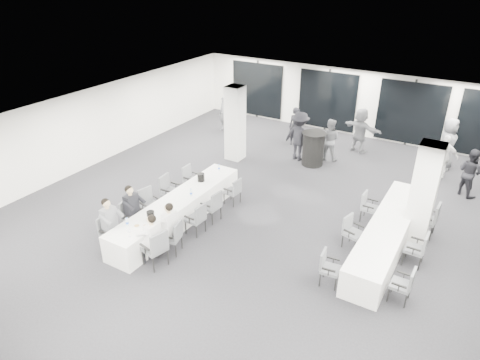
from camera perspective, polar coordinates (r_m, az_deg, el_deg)
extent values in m
cube|color=black|center=(12.78, 2.57, -4.69)|extent=(14.00, 16.00, 0.02)
cube|color=white|center=(11.56, 2.85, 7.31)|extent=(14.00, 16.00, 0.02)
cube|color=white|center=(16.35, -19.56, 6.47)|extent=(0.02, 16.00, 2.80)
cube|color=white|center=(19.10, 14.45, 9.99)|extent=(14.00, 0.02, 2.80)
cube|color=black|center=(19.05, 14.37, 9.80)|extent=(13.60, 0.06, 2.50)
cube|color=silver|center=(15.96, -0.66, 7.57)|extent=(0.60, 0.60, 2.80)
cube|color=silver|center=(11.89, 23.22, -1.81)|extent=(0.60, 0.60, 2.80)
cube|color=silver|center=(12.39, -8.17, -4.00)|extent=(0.90, 5.00, 0.75)
cube|color=silver|center=(11.84, 19.01, -6.93)|extent=(0.90, 5.00, 0.75)
cylinder|color=black|center=(15.93, 9.72, 4.11)|extent=(0.78, 0.78, 1.23)
cylinder|color=black|center=(15.70, 9.90, 6.18)|extent=(0.90, 0.90, 0.02)
cube|color=#52555A|center=(11.69, -16.87, -6.78)|extent=(0.49, 0.51, 0.07)
cube|color=#52555A|center=(11.68, -17.83, -5.51)|extent=(0.12, 0.43, 0.43)
cylinder|color=black|center=(12.04, -16.89, -7.03)|extent=(0.03, 0.03, 0.38)
cylinder|color=black|center=(11.81, -17.99, -7.93)|extent=(0.03, 0.03, 0.38)
cylinder|color=black|center=(11.83, -15.46, -7.47)|extent=(0.03, 0.03, 0.38)
cylinder|color=black|center=(11.60, -16.54, -8.39)|extent=(0.03, 0.03, 0.38)
cube|color=black|center=(11.76, -16.28, -5.57)|extent=(0.32, 0.09, 0.04)
cube|color=black|center=(11.46, -17.67, -6.69)|extent=(0.32, 0.09, 0.04)
cube|color=#52555A|center=(12.13, -14.12, -4.90)|extent=(0.56, 0.57, 0.08)
cube|color=#52555A|center=(12.10, -15.16, -3.62)|extent=(0.16, 0.46, 0.46)
cylinder|color=black|center=(12.50, -14.32, -5.24)|extent=(0.04, 0.04, 0.41)
cylinder|color=black|center=(12.22, -15.28, -6.17)|extent=(0.04, 0.04, 0.41)
cylinder|color=black|center=(12.30, -12.72, -5.58)|extent=(0.04, 0.04, 0.41)
cylinder|color=black|center=(12.02, -13.66, -6.54)|extent=(0.04, 0.04, 0.41)
cube|color=black|center=(12.22, -13.61, -3.64)|extent=(0.34, 0.11, 0.04)
cube|color=black|center=(11.87, -14.83, -4.79)|extent=(0.34, 0.11, 0.04)
cube|color=#52555A|center=(12.56, -11.86, -3.44)|extent=(0.56, 0.57, 0.08)
cube|color=#52555A|center=(12.60, -12.56, -2.01)|extent=(0.16, 0.47, 0.46)
cylinder|color=black|center=(12.93, -11.55, -3.75)|extent=(0.04, 0.04, 0.41)
cylinder|color=black|center=(12.74, -13.02, -4.39)|extent=(0.04, 0.04, 0.41)
cylinder|color=black|center=(12.64, -10.48, -4.41)|extent=(0.04, 0.04, 0.41)
cylinder|color=black|center=(12.45, -11.97, -5.08)|extent=(0.04, 0.04, 0.41)
cube|color=black|center=(12.60, -11.00, -2.36)|extent=(0.34, 0.12, 0.04)
cube|color=black|center=(12.36, -12.88, -3.16)|extent=(0.34, 0.12, 0.04)
cube|color=#52555A|center=(13.16, -9.15, -1.62)|extent=(0.52, 0.54, 0.08)
cube|color=#52555A|center=(13.15, -10.06, -0.32)|extent=(0.10, 0.49, 0.48)
cylinder|color=black|center=(13.54, -9.29, -2.01)|extent=(0.04, 0.04, 0.43)
cylinder|color=black|center=(13.25, -10.33, -2.78)|extent=(0.04, 0.04, 0.43)
cylinder|color=black|center=(13.32, -7.82, -2.41)|extent=(0.04, 0.04, 0.43)
cylinder|color=black|center=(13.02, -8.85, -3.21)|extent=(0.04, 0.04, 0.43)
cube|color=black|center=(13.26, -8.56, -0.47)|extent=(0.36, 0.07, 0.04)
cube|color=black|center=(12.89, -9.88, -1.42)|extent=(0.36, 0.07, 0.04)
cube|color=#52555A|center=(13.90, -6.40, -0.03)|extent=(0.44, 0.45, 0.08)
cube|color=#52555A|center=(13.90, -7.13, 1.09)|extent=(0.06, 0.43, 0.43)
cylinder|color=black|center=(14.24, -6.51, -0.39)|extent=(0.03, 0.03, 0.38)
cylinder|color=black|center=(13.98, -7.42, -1.00)|extent=(0.03, 0.03, 0.38)
cylinder|color=black|center=(14.04, -5.28, -0.75)|extent=(0.03, 0.03, 0.38)
cylinder|color=black|center=(13.77, -6.18, -1.37)|extent=(0.03, 0.03, 0.38)
cube|color=black|center=(14.00, -5.86, 0.92)|extent=(0.32, 0.04, 0.04)
cube|color=black|center=(13.66, -7.01, 0.18)|extent=(0.32, 0.04, 0.04)
cube|color=#52555A|center=(10.73, -11.32, -8.95)|extent=(0.60, 0.61, 0.09)
cube|color=#52555A|center=(10.40, -10.70, -8.20)|extent=(0.17, 0.50, 0.49)
cylinder|color=black|center=(10.65, -11.45, -11.05)|extent=(0.04, 0.04, 0.44)
cylinder|color=black|center=(10.84, -9.59, -10.11)|extent=(0.04, 0.04, 0.44)
cylinder|color=black|center=(10.94, -12.79, -10.03)|extent=(0.04, 0.04, 0.44)
cylinder|color=black|center=(11.13, -10.95, -9.14)|extent=(0.04, 0.04, 0.44)
cube|color=black|center=(10.51, -12.61, -8.72)|extent=(0.37, 0.12, 0.04)
cube|color=black|center=(10.75, -10.24, -7.58)|extent=(0.37, 0.12, 0.04)
cube|color=#52555A|center=(11.14, -9.14, -7.58)|extent=(0.54, 0.56, 0.08)
cube|color=#52555A|center=(10.92, -8.23, -6.66)|extent=(0.17, 0.44, 0.44)
cylinder|color=black|center=(11.06, -8.56, -9.30)|extent=(0.03, 0.03, 0.39)
cylinder|color=black|center=(11.34, -7.76, -8.22)|extent=(0.03, 0.03, 0.39)
cylinder|color=black|center=(11.21, -10.37, -8.92)|extent=(0.03, 0.03, 0.39)
cylinder|color=black|center=(11.49, -9.53, -7.87)|extent=(0.03, 0.03, 0.39)
cube|color=black|center=(10.87, -9.74, -7.55)|extent=(0.33, 0.12, 0.04)
cube|color=black|center=(11.23, -8.69, -6.24)|extent=(0.33, 0.12, 0.04)
cube|color=#52555A|center=(11.80, -6.00, -5.21)|extent=(0.47, 0.49, 0.08)
cube|color=#52555A|center=(11.55, -5.24, -4.43)|extent=(0.08, 0.45, 0.44)
cylinder|color=black|center=(11.70, -5.81, -6.89)|extent=(0.03, 0.03, 0.40)
cylinder|color=black|center=(11.95, -4.63, -6.05)|extent=(0.03, 0.03, 0.40)
cylinder|color=black|center=(11.91, -7.26, -6.29)|extent=(0.03, 0.03, 0.40)
cylinder|color=black|center=(12.16, -6.07, -5.48)|extent=(0.03, 0.03, 0.40)
cube|color=black|center=(11.56, -6.80, -5.04)|extent=(0.33, 0.06, 0.04)
cube|color=black|center=(11.87, -5.29, -4.03)|extent=(0.33, 0.06, 0.04)
cube|color=#52555A|center=(12.32, -3.89, -3.55)|extent=(0.49, 0.51, 0.08)
cube|color=#52555A|center=(12.06, -3.12, -2.75)|extent=(0.09, 0.46, 0.46)
cylinder|color=black|center=(12.20, -3.71, -5.20)|extent=(0.04, 0.04, 0.41)
cylinder|color=black|center=(12.47, -2.56, -4.41)|extent=(0.04, 0.04, 0.41)
cylinder|color=black|center=(12.42, -5.16, -4.63)|extent=(0.04, 0.04, 0.41)
cylinder|color=black|center=(12.68, -4.00, -3.87)|extent=(0.04, 0.04, 0.41)
cube|color=black|center=(12.06, -4.66, -3.34)|extent=(0.34, 0.07, 0.04)
cube|color=black|center=(12.40, -3.19, -2.40)|extent=(0.34, 0.07, 0.04)
cube|color=#52555A|center=(13.17, -1.06, -1.55)|extent=(0.45, 0.46, 0.07)
cube|color=#52555A|center=(12.95, -0.36, -0.85)|extent=(0.09, 0.42, 0.41)
cylinder|color=black|center=(13.06, -0.88, -2.93)|extent=(0.03, 0.03, 0.37)
cylinder|color=black|center=(13.31, 0.04, -2.30)|extent=(0.03, 0.03, 0.37)
cylinder|color=black|center=(13.25, -2.14, -2.48)|extent=(0.03, 0.03, 0.37)
cylinder|color=black|center=(13.50, -1.21, -1.87)|extent=(0.03, 0.03, 0.37)
cube|color=black|center=(12.94, -1.65, -1.34)|extent=(0.31, 0.06, 0.04)
cube|color=black|center=(13.26, -0.48, -0.59)|extent=(0.31, 0.06, 0.04)
cube|color=#52555A|center=(10.22, 11.98, -11.61)|extent=(0.46, 0.48, 0.07)
cube|color=#52555A|center=(10.11, 11.00, -10.27)|extent=(0.10, 0.42, 0.42)
cylinder|color=black|center=(10.53, 11.14, -11.77)|extent=(0.03, 0.03, 0.37)
cylinder|color=black|center=(10.25, 10.60, -12.94)|extent=(0.03, 0.03, 0.37)
cylinder|color=black|center=(10.48, 13.09, -12.20)|extent=(0.03, 0.03, 0.37)
cylinder|color=black|center=(10.20, 12.62, -13.40)|extent=(0.03, 0.03, 0.37)
cube|color=black|center=(10.31, 12.37, -10.21)|extent=(0.31, 0.07, 0.04)
cube|color=black|center=(9.95, 11.74, -11.66)|extent=(0.31, 0.07, 0.04)
cube|color=#52555A|center=(11.55, 14.89, -6.93)|extent=(0.53, 0.54, 0.07)
cube|color=#52555A|center=(11.50, 14.16, -5.51)|extent=(0.16, 0.43, 0.43)
cylinder|color=black|center=(11.88, 14.47, -7.15)|extent=(0.03, 0.03, 0.38)
cylinder|color=black|center=(11.61, 13.48, -7.91)|extent=(0.03, 0.03, 0.38)
cylinder|color=black|center=(11.74, 16.02, -7.82)|extent=(0.03, 0.03, 0.38)
cylinder|color=black|center=(11.47, 15.06, -8.62)|extent=(0.03, 0.03, 0.38)
cube|color=black|center=(11.64, 15.58, -5.81)|extent=(0.32, 0.11, 0.04)
cube|color=black|center=(11.29, 14.36, -6.75)|extent=(0.32, 0.11, 0.04)
cube|color=#52555A|center=(12.83, 16.94, -3.62)|extent=(0.43, 0.45, 0.07)
cube|color=#52555A|center=(12.75, 16.22, -2.42)|extent=(0.06, 0.42, 0.42)
cylinder|color=black|center=(13.13, 16.28, -3.91)|extent=(0.03, 0.03, 0.38)
cylinder|color=black|center=(12.82, 15.78, -4.64)|extent=(0.03, 0.03, 0.38)
cylinder|color=black|center=(13.06, 17.81, -4.32)|extent=(0.03, 0.03, 0.38)
cylinder|color=black|center=(12.75, 17.35, -5.07)|extent=(0.03, 0.03, 0.38)
cube|color=black|center=(12.95, 17.32, -2.58)|extent=(0.31, 0.04, 0.04)
cube|color=black|center=(12.56, 16.73, -3.46)|extent=(0.31, 0.04, 0.04)
cube|color=#52555A|center=(10.21, 20.63, -12.97)|extent=(0.44, 0.45, 0.07)
cube|color=#52555A|center=(10.05, 21.99, -12.18)|extent=(0.07, 0.43, 0.42)
cylinder|color=black|center=(10.20, 21.19, -14.83)|extent=(0.03, 0.03, 0.38)
cylinder|color=black|center=(10.48, 21.67, -13.62)|extent=(0.03, 0.03, 0.38)
cylinder|color=black|center=(10.23, 19.14, -14.26)|extent=(0.03, 0.03, 0.38)
cylinder|color=black|center=(10.52, 19.68, -13.08)|extent=(0.03, 0.03, 0.38)
cube|color=black|center=(9.94, 20.45, -13.03)|extent=(0.31, 0.05, 0.04)
cube|color=black|center=(10.30, 21.08, -11.56)|extent=(0.31, 0.05, 0.04)
cube|color=#52555A|center=(11.42, 22.25, -8.55)|extent=(0.45, 0.47, 0.08)
cube|color=#52555A|center=(11.26, 23.53, -7.74)|extent=(0.07, 0.45, 0.44)
cylinder|color=black|center=(11.37, 22.79, -10.28)|extent=(0.03, 0.03, 0.40)
cylinder|color=black|center=(11.69, 23.17, -9.26)|extent=(0.03, 0.03, 0.40)
cylinder|color=black|center=(11.41, 20.89, -9.77)|extent=(0.03, 0.03, 0.40)
cylinder|color=black|center=(11.72, 21.33, -8.78)|extent=(0.03, 0.03, 0.40)
cube|color=black|center=(11.13, 22.14, -8.50)|extent=(0.33, 0.04, 0.04)
cube|color=black|center=(11.53, 22.64, -7.27)|extent=(0.33, 0.04, 0.04)
cube|color=#52555A|center=(12.68, 23.56, -4.89)|extent=(0.51, 0.53, 0.08)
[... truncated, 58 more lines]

